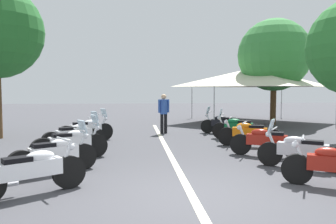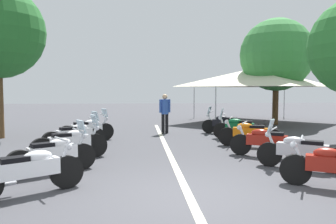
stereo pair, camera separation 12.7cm
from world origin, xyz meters
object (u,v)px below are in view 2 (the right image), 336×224
at_px(bystander_4, 165,110).
at_px(motorcycle_left_row_2, 71,143).
at_px(motorcycle_right_row_3, 250,133).
at_px(event_tent, 256,77).
at_px(motorcycle_right_row_2, 266,141).
at_px(motorcycle_right_row_5, 225,124).
at_px(motorcycle_left_row_3, 75,135).
at_px(motorcycle_right_row_0, 336,166).
at_px(motorcycle_left_row_0, 29,171).
at_px(motorcycle_right_row_1, 301,151).
at_px(motorcycle_left_row_4, 88,129).
at_px(motorcycle_left_row_1, 54,154).
at_px(roadside_tree_0, 276,55).
at_px(motorcycle_right_row_4, 239,128).

bearing_deg(bystander_4, motorcycle_left_row_2, -49.57).
distance_m(motorcycle_right_row_3, event_tent, 8.68).
relative_size(motorcycle_right_row_3, event_tent, 0.29).
xyz_separation_m(motorcycle_right_row_2, event_tent, (9.51, -3.14, 2.20)).
xyz_separation_m(motorcycle_left_row_2, motorcycle_right_row_5, (4.82, -5.59, -0.02)).
height_order(motorcycle_left_row_3, motorcycle_right_row_0, motorcycle_left_row_3).
xyz_separation_m(motorcycle_left_row_0, motorcycle_right_row_5, (7.84, -5.72, 0.00)).
distance_m(motorcycle_left_row_3, bystander_4, 4.80).
distance_m(motorcycle_right_row_2, motorcycle_right_row_5, 4.89).
xyz_separation_m(motorcycle_left_row_2, event_tent, (9.44, -8.64, 2.17)).
relative_size(motorcycle_left_row_2, motorcycle_right_row_1, 1.05).
height_order(motorcycle_left_row_3, event_tent, event_tent).
bearing_deg(motorcycle_left_row_4, motorcycle_right_row_1, -70.38).
distance_m(motorcycle_left_row_1, motorcycle_left_row_4, 4.64).
bearing_deg(motorcycle_left_row_2, motorcycle_right_row_1, -43.23).
relative_size(motorcycle_right_row_3, roadside_tree_0, 0.35).
height_order(motorcycle_left_row_0, motorcycle_right_row_1, motorcycle_right_row_1).
xyz_separation_m(motorcycle_right_row_1, motorcycle_right_row_2, (1.52, 0.26, -0.01)).
relative_size(bystander_4, roadside_tree_0, 0.30).
xyz_separation_m(motorcycle_right_row_2, bystander_4, (5.29, 2.50, 0.57)).
bearing_deg(motorcycle_right_row_1, motorcycle_right_row_0, 120.91).
bearing_deg(motorcycle_right_row_0, motorcycle_left_row_0, 28.20).
height_order(motorcycle_right_row_1, motorcycle_right_row_2, motorcycle_right_row_1).
bearing_deg(motorcycle_right_row_2, roadside_tree_0, -85.76).
bearing_deg(roadside_tree_0, motorcycle_left_row_3, 125.01).
xyz_separation_m(motorcycle_left_row_4, motorcycle_right_row_2, (-3.25, -5.54, -0.02)).
bearing_deg(motorcycle_left_row_0, roadside_tree_0, 16.38).
height_order(motorcycle_left_row_2, motorcycle_right_row_3, motorcycle_left_row_2).
xyz_separation_m(motorcycle_right_row_0, motorcycle_right_row_1, (1.56, -0.07, 0.01)).
bearing_deg(motorcycle_left_row_0, motorcycle_right_row_3, 5.15).
xyz_separation_m(motorcycle_left_row_0, motorcycle_right_row_2, (2.95, -5.63, -0.01)).
distance_m(motorcycle_left_row_0, motorcycle_left_row_1, 1.56).
height_order(motorcycle_right_row_5, bystander_4, bystander_4).
distance_m(motorcycle_left_row_0, event_tent, 15.39).
bearing_deg(motorcycle_right_row_4, motorcycle_left_row_1, 60.14).
bearing_deg(motorcycle_right_row_3, motorcycle_left_row_4, 6.39).
bearing_deg(motorcycle_right_row_2, event_tent, -79.50).
bearing_deg(motorcycle_left_row_3, motorcycle_right_row_5, -6.44).
xyz_separation_m(motorcycle_right_row_1, roadside_tree_0, (9.96, -3.59, 3.36)).
bearing_deg(bystander_4, motorcycle_left_row_4, -75.82).
relative_size(motorcycle_left_row_0, roadside_tree_0, 0.31).
distance_m(motorcycle_left_row_3, motorcycle_right_row_5, 6.58).
distance_m(motorcycle_right_row_3, motorcycle_right_row_4, 1.64).
relative_size(motorcycle_right_row_0, motorcycle_right_row_2, 1.01).
bearing_deg(motorcycle_left_row_0, motorcycle_left_row_4, 55.33).
bearing_deg(motorcycle_right_row_1, motorcycle_left_row_3, 4.72).
height_order(motorcycle_right_row_1, motorcycle_right_row_3, motorcycle_right_row_1).
bearing_deg(motorcycle_right_row_4, motorcycle_right_row_3, 106.55).
height_order(motorcycle_left_row_2, motorcycle_left_row_3, motorcycle_left_row_2).
distance_m(motorcycle_right_row_4, roadside_tree_0, 7.11).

